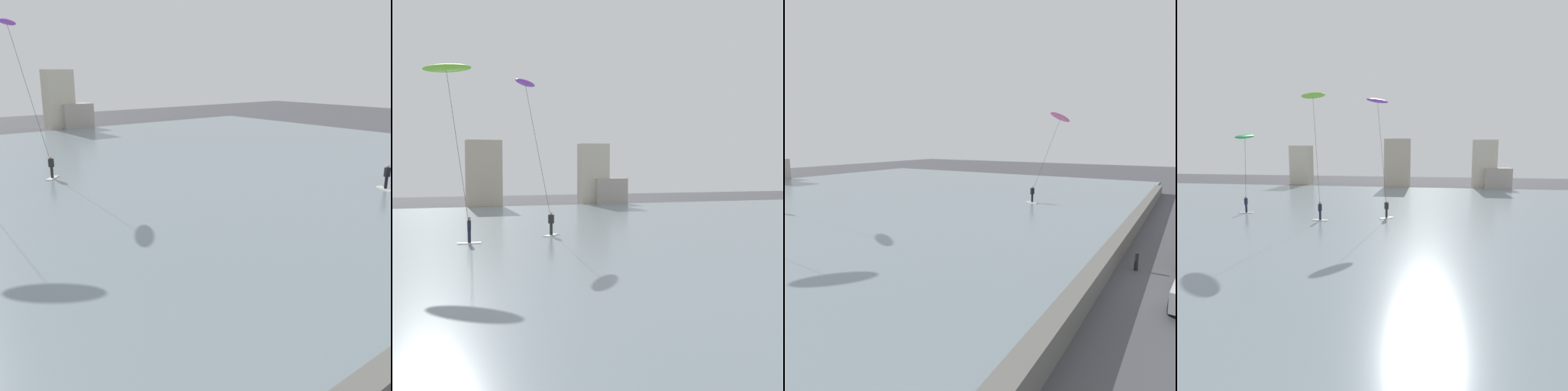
{
  "view_description": "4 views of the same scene",
  "coord_description": "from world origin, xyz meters",
  "views": [
    {
      "loc": [
        -11.26,
        -0.02,
        7.53
      ],
      "look_at": [
        0.91,
        15.19,
        2.09
      ],
      "focal_mm": 40.99,
      "sensor_mm": 36.0,
      "label": 1
    },
    {
      "loc": [
        -7.51,
        -1.87,
        4.8
      ],
      "look_at": [
        -1.44,
        17.33,
        3.62
      ],
      "focal_mm": 45.34,
      "sensor_mm": 36.0,
      "label": 2
    },
    {
      "loc": [
        -15.23,
        1.05,
        6.05
      ],
      "look_at": [
        1.05,
        11.03,
        3.06
      ],
      "focal_mm": 31.7,
      "sensor_mm": 36.0,
      "label": 3
    },
    {
      "loc": [
        4.1,
        0.11,
        6.26
      ],
      "look_at": [
        1.36,
        16.27,
        4.08
      ],
      "focal_mm": 32.14,
      "sensor_mm": 36.0,
      "label": 4
    }
  ],
  "objects": [
    {
      "name": "water_bay",
      "position": [
        0.0,
        30.82,
        0.05
      ],
      "size": [
        84.0,
        52.0,
        0.1
      ],
      "primitive_type": "cube",
      "color": "gray",
      "rests_on": "ground"
    },
    {
      "name": "kitesurfer_purple",
      "position": [
        -0.92,
        33.02,
        9.68
      ],
      "size": [
        3.07,
        4.78,
        10.89
      ],
      "color": "silver",
      "rests_on": "water_bay"
    },
    {
      "name": "kitesurfer_lime",
      "position": [
        -6.46,
        30.72,
        10.29
      ],
      "size": [
        3.68,
        4.01,
        11.24
      ],
      "color": "silver",
      "rests_on": "water_bay"
    },
    {
      "name": "far_shore_buildings",
      "position": [
        -0.3,
        58.93,
        3.51
      ],
      "size": [
        37.29,
        4.88,
        7.95
      ],
      "color": "beige",
      "rests_on": "ground"
    },
    {
      "name": "kitesurfer_green",
      "position": [
        -12.24,
        28.96,
        6.55
      ],
      "size": [
        2.8,
        4.16,
        7.56
      ],
      "color": "silver",
      "rests_on": "water_bay"
    }
  ]
}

